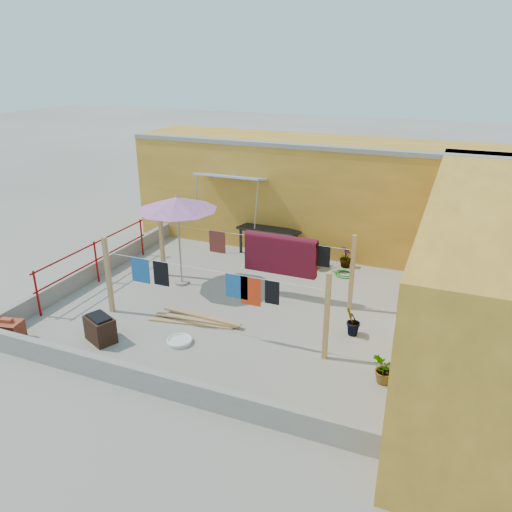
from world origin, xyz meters
name	(u,v)px	position (x,y,z in m)	size (l,w,h in m)	color
ground	(237,304)	(0.00, 0.00, 0.00)	(80.00, 80.00, 0.00)	#9E998E
wall_back	(316,193)	(0.50, 4.69, 1.61)	(11.00, 3.27, 3.21)	gold
wall_right	(489,277)	(5.20, 0.00, 1.60)	(2.40, 9.00, 3.20)	gold
parapet_front	(151,381)	(0.00, -3.58, 0.22)	(8.30, 0.16, 0.44)	gray
parapet_left	(96,269)	(-4.08, 0.00, 0.22)	(0.16, 7.30, 0.44)	gray
red_railing	(96,256)	(-3.85, -0.20, 0.72)	(0.05, 4.20, 1.10)	maroon
clothesline_rig	(270,259)	(0.63, 0.54, 1.05)	(5.09, 2.35, 1.80)	tan
patio_umbrella	(177,204)	(-1.79, 0.51, 2.12)	(2.53, 2.53, 2.36)	gray
outdoor_table	(268,232)	(-0.45, 3.20, 0.73)	(1.91, 1.33, 0.81)	black
brick_stack	(9,330)	(-3.70, -3.20, 0.20)	(0.61, 0.49, 0.47)	#A13725
lumber_pile	(196,320)	(-0.47, -1.12, 0.06)	(2.07, 0.59, 0.12)	tan
brazier	(100,329)	(-1.91, -2.53, 0.28)	(0.75, 0.64, 0.57)	#311D13
white_basin	(180,341)	(-0.37, -2.00, 0.05)	(0.53, 0.53, 0.09)	silver
water_jug_a	(399,325)	(3.70, 0.19, 0.15)	(0.21, 0.21, 0.34)	silver
water_jug_b	(402,317)	(3.70, 0.55, 0.17)	(0.24, 0.24, 0.38)	silver
green_hose	(345,274)	(1.97, 2.62, 0.03)	(0.50, 0.50, 0.07)	#1B7B21
plant_back_a	(315,254)	(1.08, 2.83, 0.40)	(0.73, 0.63, 0.81)	#1E5819
plant_back_b	(346,257)	(1.84, 3.20, 0.29)	(0.33, 0.33, 0.58)	#1E5819
plant_right_a	(410,283)	(3.70, 1.84, 0.42)	(0.44, 0.30, 0.83)	#1E5819
plant_right_b	(352,321)	(2.80, -0.36, 0.33)	(0.36, 0.29, 0.65)	#1E5819
plant_right_c	(385,370)	(3.70, -1.77, 0.28)	(0.51, 0.44, 0.56)	#1E5819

